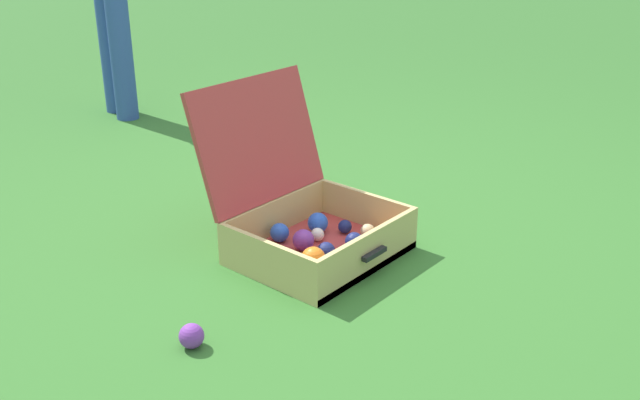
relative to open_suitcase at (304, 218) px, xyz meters
name	(u,v)px	position (x,y,z in m)	size (l,w,h in m)	color
ground_plane	(313,250)	(0.02, -0.02, -0.12)	(16.00, 16.00, 0.00)	#336B28
open_suitcase	(304,218)	(0.00, 0.00, 0.00)	(0.53, 0.59, 0.56)	#B23838
stray_ball_on_grass	(191,336)	(-0.63, -0.15, -0.09)	(0.07, 0.07, 0.07)	purple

